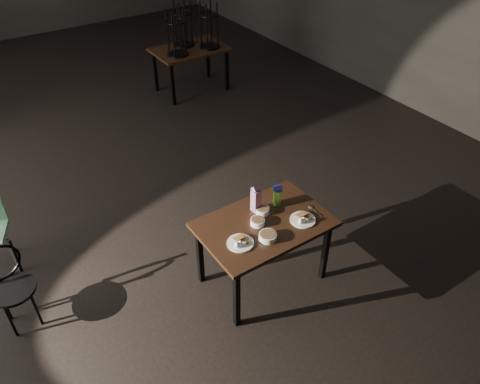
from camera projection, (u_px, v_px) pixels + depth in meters
main_table at (264, 229)px, 4.35m from camera, size 1.20×0.80×0.75m
plate_left at (240, 242)px, 4.06m from camera, size 0.24×0.24×0.08m
plate_right at (303, 219)px, 4.31m from camera, size 0.24×0.24×0.08m
bowl_near at (258, 222)px, 4.27m from camera, size 0.13×0.13×0.05m
bowl_far at (262, 210)px, 4.39m from camera, size 0.13×0.13×0.05m
bowl_big at (268, 236)px, 4.11m from camera, size 0.16×0.16×0.06m
juice_carton at (256, 199)px, 4.36m from camera, size 0.08×0.08×0.29m
water_bottle at (277, 196)px, 4.45m from camera, size 0.12×0.12×0.20m
spoon at (312, 208)px, 4.46m from camera, size 0.05×0.21×0.01m
bentwood_chair at (8, 282)px, 4.08m from camera, size 0.41×0.40×0.83m
bg_table_right at (190, 47)px, 7.73m from camera, size 1.20×0.80×1.48m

